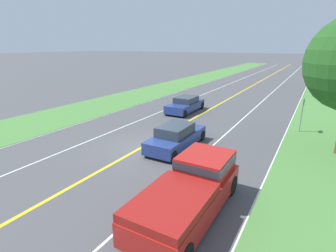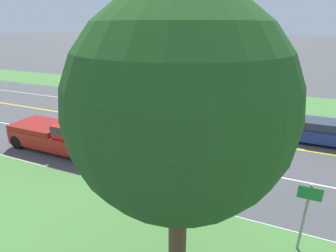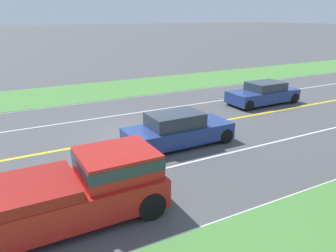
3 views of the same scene
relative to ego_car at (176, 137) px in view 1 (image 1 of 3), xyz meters
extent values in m
plane|color=#4C4C4F|center=(-1.75, -1.14, -0.65)|extent=(400.00, 400.00, 0.00)
cube|color=yellow|center=(-1.75, -1.14, -0.65)|extent=(0.18, 160.00, 0.01)
cube|color=white|center=(5.25, -1.14, -0.65)|extent=(0.14, 160.00, 0.01)
cube|color=white|center=(-8.75, -1.14, -0.65)|extent=(0.14, 160.00, 0.01)
cube|color=white|center=(1.75, -1.14, -0.65)|extent=(0.10, 160.00, 0.01)
cube|color=white|center=(-5.25, -1.14, -0.65)|extent=(0.10, 160.00, 0.01)
cube|color=#4C843D|center=(-11.75, -1.14, -0.64)|extent=(6.00, 160.00, 0.03)
cube|color=navy|center=(0.00, 0.04, -0.14)|extent=(1.75, 4.55, 0.67)
cube|color=#2D3842|center=(0.00, -0.14, 0.48)|extent=(1.51, 2.18, 0.56)
cylinder|color=black|center=(0.79, 1.91, -0.34)|extent=(0.22, 0.63, 0.63)
cylinder|color=black|center=(0.79, -1.82, -0.34)|extent=(0.22, 0.63, 0.63)
cylinder|color=black|center=(-0.79, 1.91, -0.34)|extent=(0.22, 0.63, 0.63)
cylinder|color=black|center=(-0.79, -1.82, -0.34)|extent=(0.22, 0.63, 0.63)
ellipsoid|color=black|center=(-1.18, 0.22, -0.19)|extent=(0.40, 0.72, 0.25)
cylinder|color=black|center=(-1.03, 0.43, -0.48)|extent=(0.07, 0.07, 0.34)
cylinder|color=black|center=(-1.17, -0.03, -0.48)|extent=(0.07, 0.07, 0.34)
cylinder|color=black|center=(-1.18, 0.47, -0.48)|extent=(0.07, 0.07, 0.34)
cylinder|color=black|center=(-1.32, 0.02, -0.48)|extent=(0.07, 0.07, 0.34)
cylinder|color=black|center=(-1.09, 0.50, -0.08)|extent=(0.19, 0.22, 0.18)
sphere|color=black|center=(-1.06, 0.62, -0.02)|extent=(0.29, 0.29, 0.23)
ellipsoid|color=#331E14|center=(-1.01, 0.77, -0.04)|extent=(0.13, 0.13, 0.09)
cone|color=black|center=(-1.00, 0.59, 0.07)|extent=(0.09, 0.09, 0.10)
cone|color=black|center=(-1.12, 0.62, 0.07)|extent=(0.09, 0.09, 0.10)
cylinder|color=black|center=(-1.30, -0.21, -0.15)|extent=(0.12, 0.26, 0.25)
cube|color=red|center=(3.33, -5.39, -0.01)|extent=(2.04, 5.33, 0.81)
cube|color=red|center=(3.33, -3.84, 0.74)|extent=(1.79, 2.02, 0.69)
cube|color=#2D3842|center=(3.33, -3.84, 0.84)|extent=(1.81, 2.04, 0.30)
cube|color=maroon|center=(3.33, -6.51, 0.53)|extent=(2.00, 3.03, 0.28)
cylinder|color=black|center=(4.26, -3.27, -0.26)|extent=(0.22, 0.78, 0.78)
cylinder|color=black|center=(2.40, -3.27, -0.26)|extent=(0.22, 0.78, 0.78)
cylinder|color=black|center=(2.40, -7.51, -0.26)|extent=(0.22, 0.78, 0.78)
cube|color=navy|center=(-3.37, 7.99, -0.14)|extent=(1.82, 4.48, 0.67)
cube|color=#2D3842|center=(-3.37, 8.17, 0.44)|extent=(1.57, 2.15, 0.49)
cylinder|color=black|center=(-4.19, 6.16, -0.34)|extent=(0.22, 0.63, 0.63)
cylinder|color=black|center=(-4.19, 9.82, -0.34)|extent=(0.22, 0.63, 0.63)
cylinder|color=black|center=(-2.54, 6.16, -0.34)|extent=(0.22, 0.63, 0.63)
cylinder|color=black|center=(-2.54, 9.82, -0.34)|extent=(0.22, 0.63, 0.63)
cylinder|color=brown|center=(8.05, 25.68, 1.23)|extent=(0.46, 0.46, 3.77)
cylinder|color=gray|center=(5.97, 6.79, 0.52)|extent=(0.08, 0.08, 2.34)
cube|color=#238438|center=(6.02, 6.79, 1.44)|extent=(0.03, 0.64, 0.40)
camera|label=1|loc=(6.66, -12.54, 5.05)|focal=28.00mm
camera|label=2|loc=(13.27, 5.51, 5.87)|focal=28.00mm
camera|label=3|loc=(11.09, -6.48, 4.52)|focal=35.00mm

